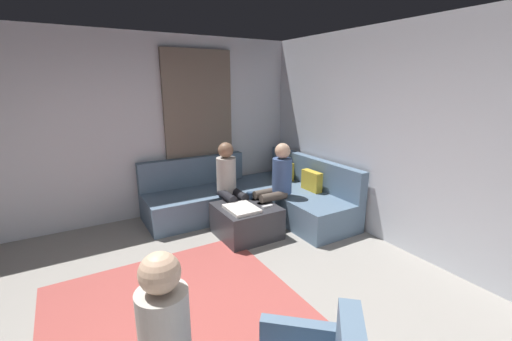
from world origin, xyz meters
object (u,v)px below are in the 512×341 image
object	(u,v)px
person_on_couch_back	(276,182)
person_on_couch_side	(229,181)
sectional_couch	(255,197)
coffee_mug	(250,196)
ottoman	(246,221)
game_remote	(267,206)

from	to	relation	value
person_on_couch_back	person_on_couch_side	distance (m)	0.67
sectional_couch	person_on_couch_back	bearing A→B (deg)	6.26
coffee_mug	person_on_couch_side	xyz separation A→B (m)	(-0.21, -0.21, 0.19)
ottoman	person_on_couch_side	world-z (taller)	person_on_couch_side
ottoman	coffee_mug	xyz separation A→B (m)	(-0.22, 0.18, 0.26)
ottoman	person_on_couch_back	xyz separation A→B (m)	(-0.07, 0.53, 0.45)
person_on_couch_back	person_on_couch_side	xyz separation A→B (m)	(-0.35, -0.56, 0.00)
ottoman	person_on_couch_back	bearing A→B (deg)	97.81
game_remote	person_on_couch_back	distance (m)	0.46
sectional_couch	person_on_couch_side	xyz separation A→B (m)	(0.15, -0.51, 0.38)
game_remote	person_on_couch_side	bearing A→B (deg)	-157.23
sectional_couch	coffee_mug	xyz separation A→B (m)	(0.35, -0.29, 0.19)
sectional_couch	person_on_couch_side	world-z (taller)	person_on_couch_side
ottoman	game_remote	bearing A→B (deg)	50.71
coffee_mug	person_on_couch_side	bearing A→B (deg)	-133.94
coffee_mug	person_on_couch_side	world-z (taller)	person_on_couch_side
game_remote	person_on_couch_back	size ratio (longest dim) A/B	0.12
game_remote	coffee_mug	bearing A→B (deg)	-174.29
game_remote	person_on_couch_side	xyz separation A→B (m)	(-0.61, -0.25, 0.23)
coffee_mug	person_on_couch_back	distance (m)	0.42
coffee_mug	person_on_couch_back	world-z (taller)	person_on_couch_back
ottoman	game_remote	distance (m)	0.36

